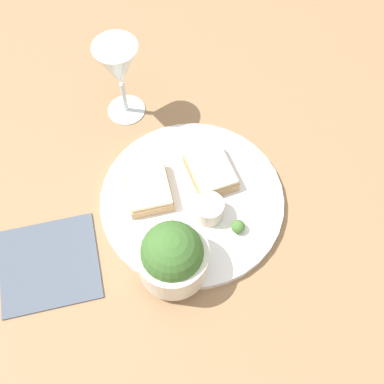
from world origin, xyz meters
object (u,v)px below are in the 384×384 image
(sauce_ramekin, at_px, (209,209))
(cheese_toast_near, at_px, (148,188))
(napkin, at_px, (49,263))
(wine_glass, at_px, (119,69))
(cheese_toast_far, at_px, (211,171))
(salad_bowl, at_px, (172,256))

(sauce_ramekin, xyz_separation_m, cheese_toast_near, (0.04, 0.09, -0.01))
(sauce_ramekin, distance_m, napkin, 0.25)
(wine_glass, xyz_separation_m, napkin, (-0.29, 0.09, -0.10))
(cheese_toast_near, height_order, cheese_toast_far, same)
(salad_bowl, xyz_separation_m, napkin, (0.00, 0.18, -0.05))
(cheese_toast_far, bearing_deg, cheese_toast_near, 109.53)
(salad_bowl, bearing_deg, cheese_toast_near, 20.42)
(salad_bowl, bearing_deg, napkin, 89.09)
(salad_bowl, xyz_separation_m, cheese_toast_near, (0.12, 0.04, -0.03))
(wine_glass, bearing_deg, napkin, 163.19)
(cheese_toast_near, xyz_separation_m, napkin, (-0.12, 0.14, -0.02))
(wine_glass, relative_size, napkin, 0.87)
(sauce_ramekin, bearing_deg, cheese_toast_far, -1.94)
(sauce_ramekin, relative_size, wine_glass, 0.30)
(cheese_toast_far, bearing_deg, sauce_ramekin, 178.06)
(sauce_ramekin, relative_size, cheese_toast_near, 0.47)
(cheese_toast_far, bearing_deg, wine_glass, 47.70)
(sauce_ramekin, relative_size, napkin, 0.26)
(sauce_ramekin, distance_m, cheese_toast_far, 0.07)
(cheese_toast_near, bearing_deg, wine_glass, 17.25)
(wine_glass, distance_m, napkin, 0.32)
(sauce_ramekin, height_order, wine_glass, wine_glass)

